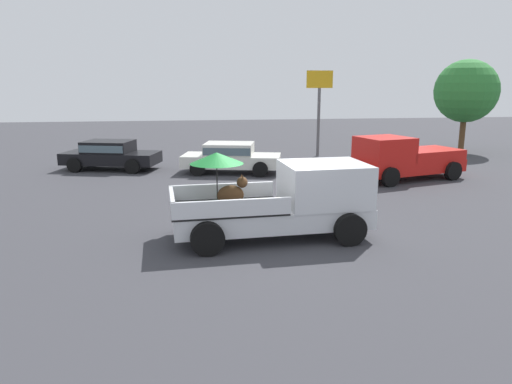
% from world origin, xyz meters
% --- Properties ---
extents(ground_plane, '(80.00, 80.00, 0.00)m').
position_xyz_m(ground_plane, '(0.00, 0.00, 0.00)').
color(ground_plane, '#38383D').
extents(pickup_truck_main, '(5.15, 2.49, 2.23)m').
position_xyz_m(pickup_truck_main, '(0.41, 0.03, 0.98)').
color(pickup_truck_main, black).
rests_on(pickup_truck_main, ground).
extents(pickup_truck_red, '(5.11, 3.14, 1.80)m').
position_xyz_m(pickup_truck_red, '(6.69, 6.69, 0.87)').
color(pickup_truck_red, black).
rests_on(pickup_truck_red, ground).
extents(parked_sedan_near, '(4.59, 2.70, 1.33)m').
position_xyz_m(parked_sedan_near, '(-0.21, 9.19, 0.74)').
color(parked_sedan_near, black).
rests_on(parked_sedan_near, ground).
extents(parked_sedan_far, '(4.61, 2.84, 1.33)m').
position_xyz_m(parked_sedan_far, '(-5.62, 10.78, 0.74)').
color(parked_sedan_far, black).
rests_on(parked_sedan_far, ground).
extents(motel_sign, '(1.40, 0.16, 4.55)m').
position_xyz_m(motel_sign, '(4.92, 13.36, 3.23)').
color(motel_sign, '#59595B').
rests_on(motel_sign, ground).
extents(tree_by_lot, '(3.52, 3.52, 5.22)m').
position_xyz_m(tree_by_lot, '(13.60, 13.81, 3.45)').
color(tree_by_lot, brown).
rests_on(tree_by_lot, ground).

